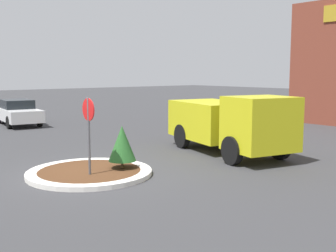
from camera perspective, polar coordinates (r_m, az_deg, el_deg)
ground_plane at (r=12.81m, az=-10.56°, el=-6.51°), size 120.00×120.00×0.00m
traffic_island at (r=12.80m, az=-10.56°, el=-6.21°), size 3.70×3.70×0.14m
stop_sign at (r=12.02m, az=-10.69°, el=0.30°), size 0.64×0.07×2.33m
island_shrub at (r=12.79m, az=-6.23°, el=-2.35°), size 0.84×0.84×1.30m
utility_truck at (r=15.80m, az=8.21°, el=0.53°), size 5.96×3.37×2.23m
parked_sedan_white at (r=25.66m, az=-19.71°, el=1.79°), size 4.75×2.28×1.45m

